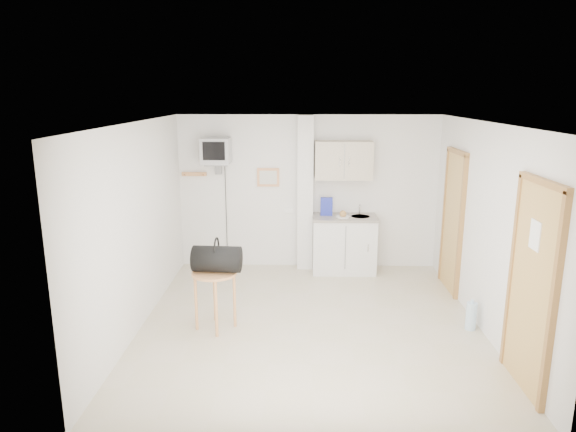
{
  "coord_description": "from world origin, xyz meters",
  "views": [
    {
      "loc": [
        -0.13,
        -5.98,
        2.84
      ],
      "look_at": [
        -0.29,
        0.6,
        1.25
      ],
      "focal_mm": 32.0,
      "sensor_mm": 36.0,
      "label": 1
    }
  ],
  "objects_px": {
    "crt_television": "(216,152)",
    "water_bottle": "(471,316)",
    "duffel_bag": "(217,259)",
    "round_table": "(215,281)"
  },
  "relations": [
    {
      "from": "crt_television",
      "to": "water_bottle",
      "type": "relative_size",
      "value": 5.56
    },
    {
      "from": "duffel_bag",
      "to": "water_bottle",
      "type": "xyz_separation_m",
      "value": [
        3.1,
        0.03,
        -0.72
      ]
    },
    {
      "from": "crt_television",
      "to": "round_table",
      "type": "bearing_deg",
      "value": -82.45
    },
    {
      "from": "round_table",
      "to": "water_bottle",
      "type": "xyz_separation_m",
      "value": [
        3.13,
        0.04,
        -0.44
      ]
    },
    {
      "from": "crt_television",
      "to": "water_bottle",
      "type": "bearing_deg",
      "value": -31.95
    },
    {
      "from": "crt_television",
      "to": "duffel_bag",
      "type": "height_order",
      "value": "crt_television"
    },
    {
      "from": "round_table",
      "to": "duffel_bag",
      "type": "relative_size",
      "value": 1.24
    },
    {
      "from": "water_bottle",
      "to": "round_table",
      "type": "bearing_deg",
      "value": -179.28
    },
    {
      "from": "crt_television",
      "to": "water_bottle",
      "type": "xyz_separation_m",
      "value": [
        3.42,
        -2.13,
        -1.76
      ]
    },
    {
      "from": "round_table",
      "to": "water_bottle",
      "type": "height_order",
      "value": "round_table"
    }
  ]
}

